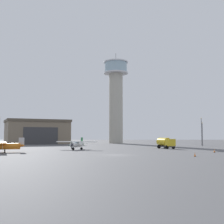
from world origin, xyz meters
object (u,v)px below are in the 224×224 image
at_px(light_post_east, 201,129).
at_px(traffic_cone_near_right, 214,151).
at_px(traffic_cone_mid_apron, 195,155).
at_px(truck_fuel_tanker_yellow, 165,142).
at_px(airplane_white, 77,144).
at_px(light_post_north, 202,132).
at_px(control_tower, 116,95).
at_px(airplane_orange, 4,146).

relative_size(light_post_east, traffic_cone_near_right, 13.52).
height_order(traffic_cone_near_right, traffic_cone_mid_apron, traffic_cone_near_right).
height_order(truck_fuel_tanker_yellow, traffic_cone_mid_apron, truck_fuel_tanker_yellow).
bearing_deg(airplane_white, truck_fuel_tanker_yellow, 119.39).
bearing_deg(light_post_north, control_tower, 129.30).
bearing_deg(airplane_orange, light_post_east, -161.58).
height_order(truck_fuel_tanker_yellow, traffic_cone_near_right, truck_fuel_tanker_yellow).
distance_m(airplane_orange, light_post_north, 61.76).
distance_m(airplane_orange, light_post_east, 69.85).
bearing_deg(truck_fuel_tanker_yellow, traffic_cone_mid_apron, -24.86).
bearing_deg(traffic_cone_mid_apron, airplane_white, 135.15).
height_order(airplane_white, airplane_orange, airplane_orange).
bearing_deg(traffic_cone_mid_apron, control_tower, 100.13).
distance_m(airplane_white, light_post_north, 44.20).
xyz_separation_m(control_tower, traffic_cone_near_right, (21.47, -70.09, -21.38)).
distance_m(light_post_east, light_post_north, 10.13).
xyz_separation_m(light_post_east, traffic_cone_mid_apron, (-16.36, -56.78, -5.44)).
bearing_deg(light_post_east, traffic_cone_mid_apron, -106.07).
relative_size(control_tower, traffic_cone_mid_apron, 62.08).
bearing_deg(airplane_orange, control_tower, -129.70).
distance_m(control_tower, truck_fuel_tanker_yellow, 58.15).
height_order(airplane_orange, traffic_cone_near_right, airplane_orange).
relative_size(light_post_east, traffic_cone_mid_apron, 14.92).
relative_size(airplane_orange, traffic_cone_near_right, 13.57).
relative_size(truck_fuel_tanker_yellow, traffic_cone_near_right, 8.38).
relative_size(control_tower, light_post_east, 4.16).
relative_size(truck_fuel_tanker_yellow, traffic_cone_mid_apron, 9.24).
height_order(airplane_orange, light_post_north, light_post_north).
bearing_deg(airplane_white, airplane_orange, -33.34).
bearing_deg(airplane_orange, airplane_white, -159.40).
bearing_deg(traffic_cone_mid_apron, airplane_orange, 163.99).
relative_size(control_tower, airplane_white, 4.09).
bearing_deg(control_tower, airplane_white, -97.71).
relative_size(truck_fuel_tanker_yellow, light_post_east, 0.62).
bearing_deg(airplane_white, control_tower, -175.19).
distance_m(control_tower, airplane_white, 63.32).
relative_size(control_tower, light_post_north, 5.30).
distance_m(truck_fuel_tanker_yellow, traffic_cone_mid_apron, 29.37).
xyz_separation_m(control_tower, light_post_east, (31.02, -25.22, -15.97)).
xyz_separation_m(airplane_orange, truck_fuel_tanker_yellow, (35.06, 19.16, 0.20)).
xyz_separation_m(truck_fuel_tanker_yellow, light_post_north, (14.43, 17.65, 3.07)).
xyz_separation_m(traffic_cone_near_right, traffic_cone_mid_apron, (-6.82, -11.91, -0.03)).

